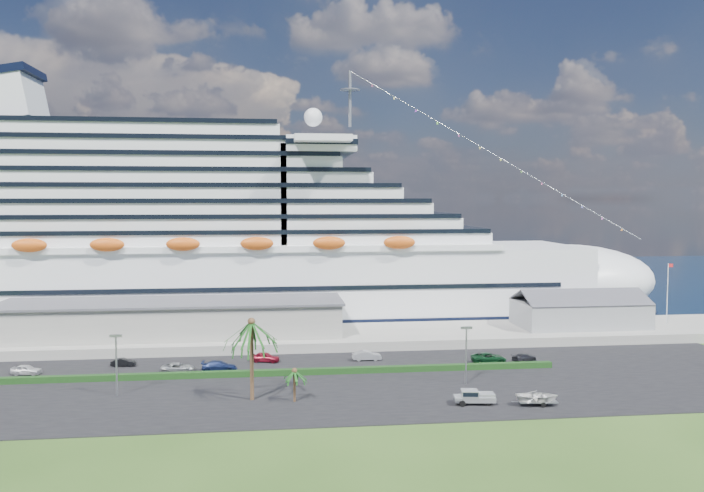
{
  "coord_description": "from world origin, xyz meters",
  "views": [
    {
      "loc": [
        -7.55,
        -85.22,
        26.41
      ],
      "look_at": [
        6.34,
        30.0,
        18.43
      ],
      "focal_mm": 35.0,
      "sensor_mm": 36.0,
      "label": 1
    }
  ],
  "objects": [
    {
      "name": "parked_car_2",
      "position": [
        -21.55,
        19.76,
        0.81
      ],
      "size": [
        5.02,
        2.36,
        1.39
      ],
      "primitive_type": "imported",
      "rotation": [
        0.0,
        0.0,
        1.56
      ],
      "color": "gray",
      "rests_on": "asphalt_lot"
    },
    {
      "name": "lamp_post_left",
      "position": [
        -28.0,
        8.0,
        5.34
      ],
      "size": [
        1.6,
        0.35,
        8.27
      ],
      "color": "gray",
      "rests_on": "asphalt_lot"
    },
    {
      "name": "parked_car_3",
      "position": [
        -15.34,
        19.77,
        0.9
      ],
      "size": [
        5.5,
        2.54,
        1.56
      ],
      "primitive_type": "imported",
      "rotation": [
        0.0,
        0.0,
        1.5
      ],
      "color": "#16224E",
      "rests_on": "asphalt_lot"
    },
    {
      "name": "port_shed",
      "position": [
        52.0,
        40.0,
        4.4
      ],
      "size": [
        24.0,
        12.31,
        7.37
      ],
      "color": "gray",
      "rests_on": "wharf"
    },
    {
      "name": "flagpole",
      "position": [
        70.04,
        40.0,
        8.27
      ],
      "size": [
        1.08,
        0.16,
        12.0
      ],
      "color": "silver",
      "rests_on": "wharf"
    },
    {
      "name": "parked_car_7",
      "position": [
        33.26,
        20.17,
        0.76
      ],
      "size": [
        4.78,
        3.48,
        1.29
      ],
      "primitive_type": "imported",
      "rotation": [
        0.0,
        0.0,
        2.0
      ],
      "color": "#222327",
      "rests_on": "asphalt_lot"
    },
    {
      "name": "cruise_ship",
      "position": [
        -21.53,
        64.0,
        16.69
      ],
      "size": [
        191.0,
        38.0,
        54.0
      ],
      "color": "silver",
      "rests_on": "ground"
    },
    {
      "name": "parked_car_0",
      "position": [
        -43.92,
        21.01,
        0.86
      ],
      "size": [
        4.57,
        2.36,
        1.49
      ],
      "primitive_type": "imported",
      "rotation": [
        0.0,
        0.0,
        1.43
      ],
      "color": "silver",
      "rests_on": "asphalt_lot"
    },
    {
      "name": "ground",
      "position": [
        0.0,
        0.0,
        0.0
      ],
      "size": [
        420.0,
        420.0,
        0.0
      ],
      "primitive_type": "plane",
      "color": "#284617",
      "rests_on": "ground"
    },
    {
      "name": "hedge",
      "position": [
        -8.0,
        16.0,
        0.57
      ],
      "size": [
        88.0,
        1.1,
        0.9
      ],
      "primitive_type": "cube",
      "color": "black",
      "rests_on": "asphalt_lot"
    },
    {
      "name": "water",
      "position": [
        0.0,
        130.0,
        0.01
      ],
      "size": [
        420.0,
        160.0,
        0.02
      ],
      "primitive_type": "cube",
      "color": "black",
      "rests_on": "ground"
    },
    {
      "name": "terminal_building",
      "position": [
        -25.0,
        40.0,
        5.01
      ],
      "size": [
        61.0,
        15.0,
        6.3
      ],
      "color": "gray",
      "rests_on": "wharf"
    },
    {
      "name": "boat_trailer",
      "position": [
        26.19,
        -2.96,
        1.28
      ],
      "size": [
        6.23,
        4.39,
        1.75
      ],
      "color": "gray",
      "rests_on": "asphalt_lot"
    },
    {
      "name": "parked_car_5",
      "position": [
        8.04,
        23.97,
        0.9
      ],
      "size": [
        4.72,
        1.66,
        1.55
      ],
      "primitive_type": "imported",
      "rotation": [
        0.0,
        0.0,
        1.57
      ],
      "color": "#929499",
      "rests_on": "asphalt_lot"
    },
    {
      "name": "palm_tall",
      "position": [
        -10.0,
        4.0,
        9.2
      ],
      "size": [
        8.82,
        8.82,
        11.13
      ],
      "color": "#47301E",
      "rests_on": "ground"
    },
    {
      "name": "parked_car_1",
      "position": [
        -30.57,
        24.6,
        0.74
      ],
      "size": [
        3.82,
        1.46,
        1.24
      ],
      "primitive_type": "imported",
      "rotation": [
        0.0,
        0.0,
        1.53
      ],
      "color": "black",
      "rests_on": "asphalt_lot"
    },
    {
      "name": "parked_car_4",
      "position": [
        -8.41,
        24.84,
        0.91
      ],
      "size": [
        4.97,
        3.08,
        1.58
      ],
      "primitive_type": "imported",
      "rotation": [
        0.0,
        0.0,
        1.29
      ],
      "color": "maroon",
      "rests_on": "asphalt_lot"
    },
    {
      "name": "parked_car_6",
      "position": [
        27.34,
        20.12,
        0.9
      ],
      "size": [
        5.79,
        2.94,
        1.57
      ],
      "primitive_type": "imported",
      "rotation": [
        0.0,
        0.0,
        1.51
      ],
      "color": "#0D3519",
      "rests_on": "asphalt_lot"
    },
    {
      "name": "palm_short",
      "position": [
        -4.5,
        2.5,
        3.67
      ],
      "size": [
        3.53,
        3.53,
        4.56
      ],
      "color": "#47301E",
      "rests_on": "ground"
    },
    {
      "name": "wharf",
      "position": [
        0.0,
        40.0,
        0.9
      ],
      "size": [
        240.0,
        20.0,
        1.8
      ],
      "primitive_type": "cube",
      "color": "gray",
      "rests_on": "ground"
    },
    {
      "name": "pickup_truck",
      "position": [
        18.29,
        -1.4,
        1.14
      ],
      "size": [
        5.48,
        2.59,
        1.86
      ],
      "color": "black",
      "rests_on": "asphalt_lot"
    },
    {
      "name": "lamp_post_right",
      "position": [
        20.0,
        8.0,
        5.34
      ],
      "size": [
        1.6,
        0.35,
        8.27
      ],
      "color": "gray",
      "rests_on": "asphalt_lot"
    },
    {
      "name": "asphalt_lot",
      "position": [
        0.0,
        11.0,
        0.06
      ],
      "size": [
        140.0,
        38.0,
        0.12
      ],
      "primitive_type": "cube",
      "color": "black",
      "rests_on": "ground"
    }
  ]
}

